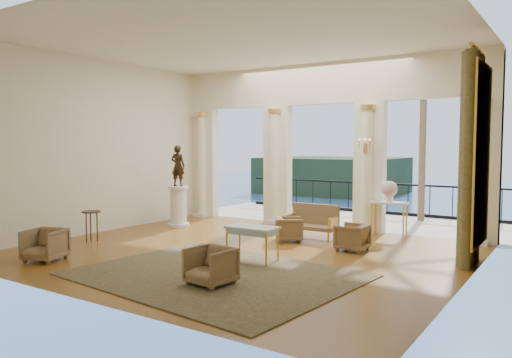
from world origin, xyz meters
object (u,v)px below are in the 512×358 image
Objects in this scene: armchair_a at (45,243)px; settee at (313,221)px; armchair_d at (289,228)px; console_table at (389,208)px; side_table at (91,215)px; armchair_c at (352,236)px; armchair_b at (211,264)px; pedestal at (178,207)px; game_table at (252,230)px; statue at (178,166)px.

armchair_a is 6.09m from settee.
armchair_d is 2.64m from console_table.
armchair_d is 0.50× the size of settee.
side_table is (-4.18, -3.31, 0.21)m from settee.
armchair_c is 0.89× the size of side_table.
armchair_d is at bearing 107.16° from armchair_b.
armchair_a is at bearing -81.83° from pedestal.
armchair_c is 0.68× the size of console_table.
game_table is 4.31m from console_table.
pedestal reaches higher than armchair_c.
pedestal is 5.73m from console_table.
settee is at bearing 175.11° from statue.
armchair_d is 0.56× the size of pedestal.
side_table reaches higher than armchair_a.
settee is at bearing -121.92° from armchair_c.
console_table is at bearing 34.42° from armchair_a.
armchair_a is at bearing 85.96° from statue.
armchair_b reaches higher than game_table.
armchair_d is at bearing 165.19° from statue.
armchair_a is 2.02m from side_table.
armchair_b is 1.85m from game_table.
settee reaches higher than armchair_d.
game_table reaches higher than armchair_c.
armchair_a is at bearing 111.86° from armchair_d.
console_table reaches higher than side_table.
game_table is (0.11, -2.84, 0.21)m from settee.
console_table is at bearing 86.49° from armchair_b.
statue is 3.01m from side_table.
armchair_a is 1.09× the size of armchair_c.
armchair_a is 0.56× the size of settee.
armchair_a is 4.84m from statue.
console_table is 7.27m from side_table.
pedestal is at bearing -170.05° from console_table.
game_table is 1.40× the size of side_table.
armchair_a is at bearing -64.20° from side_table.
armchair_c is (0.89, 3.77, -0.02)m from armchair_b.
armchair_b is 6.22m from statue.
armchair_a is 0.62× the size of statue.
armchair_a is at bearing -147.98° from game_table.
game_table is at bearing 156.42° from armchair_d.
armchair_b is 0.60× the size of statue.
armchair_a is 0.69× the size of game_table.
armchair_b is 0.68× the size of game_table.
statue is at bearing 135.00° from pedestal.
side_table is at bearing -175.31° from game_table.
armchair_c is 0.51× the size of settee.
statue is 1.58× the size of side_table.
pedestal reaches higher than side_table.
pedestal is at bearing 143.37° from armchair_b.
armchair_b is 0.73× the size of console_table.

